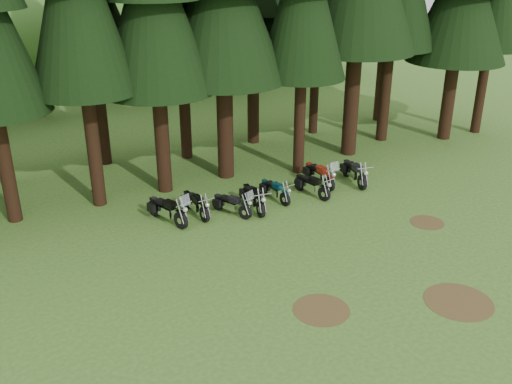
{
  "coord_description": "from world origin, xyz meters",
  "views": [
    {
      "loc": [
        -12.69,
        -13.5,
        10.5
      ],
      "look_at": [
        -1.0,
        5.0,
        1.0
      ],
      "focal_mm": 40.0,
      "sensor_mm": 36.0,
      "label": 1
    }
  ],
  "objects_px": {
    "motorcycle_7": "(354,173)",
    "motorcycle_0": "(167,211)",
    "motorcycle_3": "(254,199)",
    "motorcycle_4": "(275,191)",
    "motorcycle_2": "(232,205)",
    "motorcycle_1": "(196,205)",
    "motorcycle_5": "(312,186)",
    "motorcycle_6": "(319,175)"
  },
  "relations": [
    {
      "from": "motorcycle_2",
      "to": "motorcycle_6",
      "type": "height_order",
      "value": "motorcycle_6"
    },
    {
      "from": "motorcycle_1",
      "to": "motorcycle_5",
      "type": "bearing_deg",
      "value": -10.54
    },
    {
      "from": "motorcycle_7",
      "to": "motorcycle_5",
      "type": "bearing_deg",
      "value": -161.6
    },
    {
      "from": "motorcycle_1",
      "to": "motorcycle_5",
      "type": "xyz_separation_m",
      "value": [
        5.37,
        -1.0,
        -0.01
      ]
    },
    {
      "from": "motorcycle_3",
      "to": "motorcycle_0",
      "type": "bearing_deg",
      "value": 178.36
    },
    {
      "from": "motorcycle_0",
      "to": "motorcycle_5",
      "type": "xyz_separation_m",
      "value": [
        6.67,
        -0.97,
        -0.07
      ]
    },
    {
      "from": "motorcycle_2",
      "to": "motorcycle_7",
      "type": "bearing_deg",
      "value": -21.38
    },
    {
      "from": "motorcycle_5",
      "to": "motorcycle_3",
      "type": "bearing_deg",
      "value": 168.86
    },
    {
      "from": "motorcycle_7",
      "to": "motorcycle_0",
      "type": "bearing_deg",
      "value": -169.39
    },
    {
      "from": "motorcycle_0",
      "to": "motorcycle_5",
      "type": "distance_m",
      "value": 6.74
    },
    {
      "from": "motorcycle_3",
      "to": "motorcycle_4",
      "type": "distance_m",
      "value": 1.35
    },
    {
      "from": "motorcycle_1",
      "to": "motorcycle_6",
      "type": "height_order",
      "value": "motorcycle_6"
    },
    {
      "from": "motorcycle_0",
      "to": "motorcycle_1",
      "type": "xyz_separation_m",
      "value": [
        1.3,
        0.03,
        -0.06
      ]
    },
    {
      "from": "motorcycle_3",
      "to": "motorcycle_4",
      "type": "bearing_deg",
      "value": 23.87
    },
    {
      "from": "motorcycle_4",
      "to": "motorcycle_7",
      "type": "relative_size",
      "value": 0.88
    },
    {
      "from": "motorcycle_0",
      "to": "motorcycle_3",
      "type": "distance_m",
      "value": 3.74
    },
    {
      "from": "motorcycle_6",
      "to": "motorcycle_5",
      "type": "bearing_deg",
      "value": -139.15
    },
    {
      "from": "motorcycle_0",
      "to": "motorcycle_7",
      "type": "distance_m",
      "value": 9.34
    },
    {
      "from": "motorcycle_6",
      "to": "motorcycle_7",
      "type": "height_order",
      "value": "motorcycle_6"
    },
    {
      "from": "motorcycle_2",
      "to": "motorcycle_7",
      "type": "xyz_separation_m",
      "value": [
        6.72,
        -0.09,
        0.06
      ]
    },
    {
      "from": "motorcycle_3",
      "to": "motorcycle_5",
      "type": "height_order",
      "value": "motorcycle_3"
    },
    {
      "from": "motorcycle_2",
      "to": "motorcycle_4",
      "type": "bearing_deg",
      "value": -14.25
    },
    {
      "from": "motorcycle_1",
      "to": "motorcycle_4",
      "type": "distance_m",
      "value": 3.7
    },
    {
      "from": "motorcycle_4",
      "to": "motorcycle_2",
      "type": "bearing_deg",
      "value": -176.6
    },
    {
      "from": "motorcycle_6",
      "to": "motorcycle_3",
      "type": "bearing_deg",
      "value": -167.39
    },
    {
      "from": "motorcycle_1",
      "to": "motorcycle_3",
      "type": "distance_m",
      "value": 2.5
    },
    {
      "from": "motorcycle_7",
      "to": "motorcycle_4",
      "type": "bearing_deg",
      "value": -168.8
    },
    {
      "from": "motorcycle_2",
      "to": "motorcycle_3",
      "type": "bearing_deg",
      "value": -22.69
    },
    {
      "from": "motorcycle_1",
      "to": "motorcycle_7",
      "type": "distance_m",
      "value": 8.05
    },
    {
      "from": "motorcycle_1",
      "to": "motorcycle_6",
      "type": "xyz_separation_m",
      "value": [
        6.42,
        -0.21,
        0.05
      ]
    },
    {
      "from": "motorcycle_7",
      "to": "motorcycle_2",
      "type": "bearing_deg",
      "value": -164.88
    },
    {
      "from": "motorcycle_5",
      "to": "motorcycle_7",
      "type": "distance_m",
      "value": 2.63
    },
    {
      "from": "motorcycle_0",
      "to": "motorcycle_7",
      "type": "height_order",
      "value": "motorcycle_0"
    },
    {
      "from": "motorcycle_5",
      "to": "motorcycle_1",
      "type": "bearing_deg",
      "value": 161.47
    },
    {
      "from": "motorcycle_3",
      "to": "motorcycle_6",
      "type": "xyz_separation_m",
      "value": [
        4.07,
        0.62,
        0.02
      ]
    },
    {
      "from": "motorcycle_5",
      "to": "motorcycle_4",
      "type": "bearing_deg",
      "value": 156.6
    },
    {
      "from": "motorcycle_1",
      "to": "motorcycle_7",
      "type": "relative_size",
      "value": 0.94
    },
    {
      "from": "motorcycle_2",
      "to": "motorcycle_6",
      "type": "bearing_deg",
      "value": -14.13
    },
    {
      "from": "motorcycle_2",
      "to": "motorcycle_0",
      "type": "bearing_deg",
      "value": 142.84
    },
    {
      "from": "motorcycle_3",
      "to": "motorcycle_4",
      "type": "relative_size",
      "value": 1.12
    },
    {
      "from": "motorcycle_1",
      "to": "motorcycle_4",
      "type": "relative_size",
      "value": 1.07
    },
    {
      "from": "motorcycle_2",
      "to": "motorcycle_4",
      "type": "distance_m",
      "value": 2.39
    }
  ]
}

